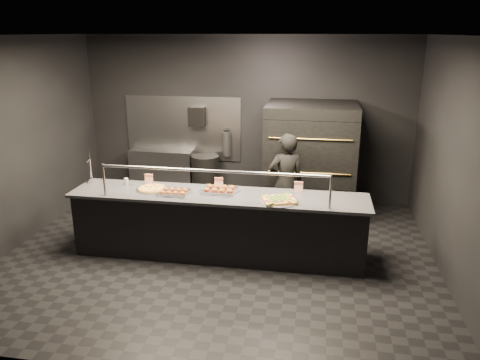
{
  "coord_description": "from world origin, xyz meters",
  "views": [
    {
      "loc": [
        1.3,
        -5.9,
        3.05
      ],
      "look_at": [
        0.27,
        0.2,
        1.07
      ],
      "focal_mm": 35.0,
      "sensor_mm": 36.0,
      "label": 1
    }
  ],
  "objects": [
    {
      "name": "square_pizza",
      "position": [
        0.85,
        -0.14,
        0.94
      ],
      "size": [
        0.52,
        0.52,
        0.05
      ],
      "color": "silver",
      "rests_on": "service_counter"
    },
    {
      "name": "condiment_jar",
      "position": [
        -1.37,
        0.19,
        0.97
      ],
      "size": [
        0.15,
        0.06,
        0.1
      ],
      "color": "silver",
      "rests_on": "service_counter"
    },
    {
      "name": "room",
      "position": [
        -0.02,
        0.05,
        1.5
      ],
      "size": [
        6.04,
        6.0,
        3.0
      ],
      "color": "black",
      "rests_on": "ground"
    },
    {
      "name": "pizza_oven",
      "position": [
        1.2,
        1.9,
        0.97
      ],
      "size": [
        1.5,
        1.23,
        1.91
      ],
      "color": "black",
      "rests_on": "ground"
    },
    {
      "name": "slider_tray_b",
      "position": [
        -0.0,
        0.11,
        0.95
      ],
      "size": [
        0.56,
        0.49,
        0.08
      ],
      "color": "silver",
      "rests_on": "service_counter"
    },
    {
      "name": "trash_bin",
      "position": [
        -0.72,
        2.22,
        0.43
      ],
      "size": [
        0.51,
        0.51,
        0.85
      ],
      "primitive_type": "cylinder",
      "color": "black",
      "rests_on": "ground"
    },
    {
      "name": "beer_tap",
      "position": [
        -1.95,
        0.2,
        1.06
      ],
      "size": [
        0.12,
        0.18,
        0.48
      ],
      "color": "silver",
      "rests_on": "service_counter"
    },
    {
      "name": "service_counter",
      "position": [
        0.0,
        -0.0,
        0.46
      ],
      "size": [
        4.1,
        0.78,
        1.37
      ],
      "color": "black",
      "rests_on": "ground"
    },
    {
      "name": "tent_cards",
      "position": [
        -0.02,
        0.28,
        1.0
      ],
      "size": [
        2.29,
        0.04,
        0.15
      ],
      "color": "white",
      "rests_on": "service_counter"
    },
    {
      "name": "prep_shelf",
      "position": [
        -1.6,
        2.32,
        0.45
      ],
      "size": [
        1.2,
        0.35,
        0.9
      ],
      "primitive_type": "cube",
      "color": "#99999E",
      "rests_on": "ground"
    },
    {
      "name": "worker",
      "position": [
        0.85,
        1.06,
        0.79
      ],
      "size": [
        0.68,
        0.58,
        1.58
      ],
      "primitive_type": "imported",
      "rotation": [
        0.0,
        0.0,
        3.55
      ],
      "color": "black",
      "rests_on": "ground"
    },
    {
      "name": "slider_tray_a",
      "position": [
        -0.6,
        -0.09,
        0.94
      ],
      "size": [
        0.45,
        0.36,
        0.07
      ],
      "color": "silver",
      "rests_on": "service_counter"
    },
    {
      "name": "fire_extinguisher",
      "position": [
        -0.35,
        2.4,
        1.06
      ],
      "size": [
        0.14,
        0.14,
        0.51
      ],
      "color": "#B2B2B7",
      "rests_on": "room"
    },
    {
      "name": "round_pizza",
      "position": [
        -0.95,
        0.03,
        0.94
      ],
      "size": [
        0.45,
        0.45,
        0.03
      ],
      "color": "silver",
      "rests_on": "service_counter"
    },
    {
      "name": "towel_dispenser",
      "position": [
        -0.9,
        2.39,
        1.55
      ],
      "size": [
        0.3,
        0.2,
        0.35
      ],
      "primitive_type": "cube",
      "color": "black",
      "rests_on": "room"
    }
  ]
}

